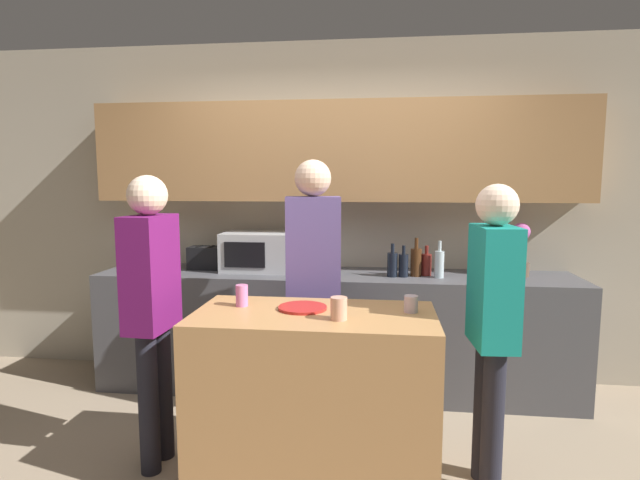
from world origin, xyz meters
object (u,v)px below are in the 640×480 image
object	(u,v)px
bottle_1	(403,265)
person_center	(493,313)
cup_0	(339,308)
person_left	(152,297)
bottle_0	(392,264)
bottle_3	(426,264)
plate_on_island	(303,308)
person_right	(313,271)
potted_plant	(520,250)
bottle_4	(439,264)
cup_1	(411,304)
microwave	(257,251)
cup_2	(242,296)
toaster	(206,258)
bottle_2	(416,262)

from	to	relation	value
bottle_1	person_center	xyz separation A→B (m)	(0.40, -1.09, -0.05)
cup_0	person_left	world-z (taller)	person_left
bottle_0	bottle_3	size ratio (longest dim) A/B	1.09
person_left	person_center	distance (m)	1.82
plate_on_island	person_right	bearing A→B (deg)	91.53
potted_plant	bottle_4	world-z (taller)	potted_plant
cup_0	cup_1	size ratio (longest dim) A/B	1.29
bottle_1	bottle_4	bearing A→B (deg)	-0.32
potted_plant	bottle_1	distance (m)	0.87
potted_plant	plate_on_island	world-z (taller)	potted_plant
microwave	bottle_1	xyz separation A→B (m)	(1.13, -0.13, -0.06)
cup_0	cup_2	bearing A→B (deg)	159.86
bottle_0	toaster	bearing A→B (deg)	174.69
bottle_0	potted_plant	bearing A→B (deg)	8.33
plate_on_island	cup_2	world-z (taller)	cup_2
potted_plant	bottle_3	bearing A→B (deg)	-174.85
microwave	potted_plant	xyz separation A→B (m)	(1.98, 0.00, 0.05)
potted_plant	bottle_2	xyz separation A→B (m)	(-0.76, -0.10, -0.09)
bottle_1	cup_2	bearing A→B (deg)	-130.76
bottle_0	plate_on_island	xyz separation A→B (m)	(-0.50, -1.08, -0.06)
toaster	person_right	bearing A→B (deg)	-36.26
toaster	person_center	size ratio (longest dim) A/B	0.16
toaster	bottle_2	size ratio (longest dim) A/B	0.91
bottle_1	bottle_4	world-z (taller)	bottle_4
bottle_4	microwave	bearing A→B (deg)	174.45
bottle_1	plate_on_island	xyz separation A→B (m)	(-0.58, -1.08, -0.06)
potted_plant	person_left	xyz separation A→B (m)	(-2.27, -1.24, -0.13)
cup_2	person_left	bearing A→B (deg)	-175.46
microwave	cup_0	distance (m)	1.59
potted_plant	bottle_1	xyz separation A→B (m)	(-0.85, -0.13, -0.11)
cup_2	bottle_0	bearing A→B (deg)	51.78
potted_plant	cup_2	size ratio (longest dim) A/B	3.37
cup_0	person_center	world-z (taller)	person_center
toaster	bottle_4	world-z (taller)	bottle_4
cup_1	person_center	distance (m)	0.41
microwave	bottle_2	bearing A→B (deg)	-4.49
person_right	bottle_4	bearing A→B (deg)	-154.51
plate_on_island	person_left	xyz separation A→B (m)	(-0.84, -0.02, 0.04)
microwave	cup_0	bearing A→B (deg)	-61.42
cup_1	bottle_3	bearing A→B (deg)	81.18
microwave	plate_on_island	distance (m)	1.34
cup_1	cup_2	bearing A→B (deg)	179.02
cup_0	person_left	size ratio (longest dim) A/B	0.07
toaster	bottle_0	bearing A→B (deg)	-5.31
microwave	bottle_4	distance (m)	1.39
toaster	potted_plant	distance (m)	2.41
cup_0	cup_2	world-z (taller)	cup_2
person_center	bottle_0	bearing A→B (deg)	20.08
bottle_0	cup_2	bearing A→B (deg)	-128.22
toaster	cup_1	world-z (taller)	toaster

